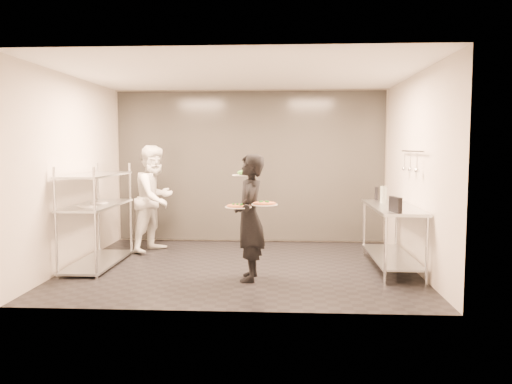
# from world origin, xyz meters

# --- Properties ---
(room_shell) EXTENTS (5.00, 4.00, 2.80)m
(room_shell) POSITION_xyz_m (0.00, 1.18, 1.40)
(room_shell) COLOR black
(room_shell) RESTS_ON ground
(pass_rack) EXTENTS (0.60, 1.60, 1.50)m
(pass_rack) POSITION_xyz_m (-2.15, -0.00, 0.77)
(pass_rack) COLOR silver
(pass_rack) RESTS_ON ground
(prep_counter) EXTENTS (0.60, 1.80, 0.92)m
(prep_counter) POSITION_xyz_m (2.18, 0.00, 0.63)
(prep_counter) COLOR silver
(prep_counter) RESTS_ON ground
(utensil_rail) EXTENTS (0.07, 1.20, 0.31)m
(utensil_rail) POSITION_xyz_m (2.43, -0.00, 1.55)
(utensil_rail) COLOR silver
(utensil_rail) RESTS_ON room_shell
(waiter) EXTENTS (0.40, 0.61, 1.67)m
(waiter) POSITION_xyz_m (0.17, -0.71, 0.83)
(waiter) COLOR black
(waiter) RESTS_ON ground
(chef) EXTENTS (0.96, 1.06, 1.79)m
(chef) POSITION_xyz_m (-1.55, 1.06, 0.89)
(chef) COLOR white
(chef) RESTS_ON ground
(pizza_plate_near) EXTENTS (0.34, 0.34, 0.05)m
(pizza_plate_near) POSITION_xyz_m (0.05, -0.93, 1.01)
(pizza_plate_near) COLOR white
(pizza_plate_near) RESTS_ON waiter
(pizza_plate_far) EXTENTS (0.33, 0.33, 0.05)m
(pizza_plate_far) POSITION_xyz_m (0.38, -0.90, 1.04)
(pizza_plate_far) COLOR white
(pizza_plate_far) RESTS_ON waiter
(salad_plate) EXTENTS (0.27, 0.27, 0.07)m
(salad_plate) POSITION_xyz_m (0.05, -0.43, 1.40)
(salad_plate) COLOR white
(salad_plate) RESTS_ON waiter
(pos_monitor) EXTENTS (0.12, 0.28, 0.20)m
(pos_monitor) POSITION_xyz_m (2.06, -0.72, 1.02)
(pos_monitor) COLOR black
(pos_monitor) RESTS_ON prep_counter
(bottle_green) EXTENTS (0.07, 0.07, 0.26)m
(bottle_green) POSITION_xyz_m (2.11, 0.36, 1.05)
(bottle_green) COLOR gray
(bottle_green) RESTS_ON prep_counter
(bottle_clear) EXTENTS (0.06, 0.06, 0.21)m
(bottle_clear) POSITION_xyz_m (2.23, 0.80, 1.03)
(bottle_clear) COLOR gray
(bottle_clear) RESTS_ON prep_counter
(bottle_dark) EXTENTS (0.06, 0.06, 0.20)m
(bottle_dark) POSITION_xyz_m (2.10, 0.80, 1.02)
(bottle_dark) COLOR black
(bottle_dark) RESTS_ON prep_counter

